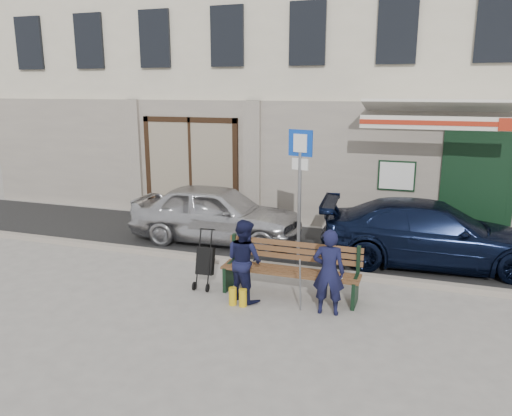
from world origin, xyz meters
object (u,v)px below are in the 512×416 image
at_px(bench, 288,270).
at_px(stroller, 205,262).
at_px(car_navy, 432,234).
at_px(man, 329,272).
at_px(woman, 244,260).
at_px(parking_sign, 300,176).
at_px(car_silver, 217,213).

height_order(bench, stroller, stroller).
bearing_deg(car_navy, man, 147.47).
height_order(car_navy, man, man).
height_order(bench, woman, woman).
relative_size(parking_sign, woman, 1.96).
bearing_deg(car_silver, car_navy, -92.36).
height_order(bench, man, man).
distance_m(parking_sign, stroller, 2.49).
relative_size(car_navy, parking_sign, 1.63).
distance_m(car_silver, bench, 3.47).
bearing_deg(stroller, bench, -0.52).
height_order(car_silver, parking_sign, parking_sign).
xyz_separation_m(car_navy, woman, (-3.00, -2.86, 0.05)).
relative_size(bench, stroller, 2.27).
height_order(car_silver, man, man).
xyz_separation_m(parking_sign, bench, (0.18, -1.48, -1.39)).
relative_size(man, stroller, 1.32).
relative_size(car_silver, woman, 2.85).
distance_m(parking_sign, man, 2.47).
bearing_deg(woman, man, -155.43).
distance_m(car_navy, woman, 4.15).
bearing_deg(parking_sign, bench, -68.30).
distance_m(car_silver, parking_sign, 2.71).
xyz_separation_m(parking_sign, stroller, (-1.32, -1.59, -1.38)).
height_order(parking_sign, bench, parking_sign).
relative_size(car_navy, man, 3.20).
distance_m(car_silver, woman, 3.37).
bearing_deg(man, stroller, -13.93).
bearing_deg(bench, stroller, -175.87).
distance_m(parking_sign, woman, 2.24).
distance_m(car_silver, stroller, 2.77).
height_order(car_navy, bench, car_navy).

